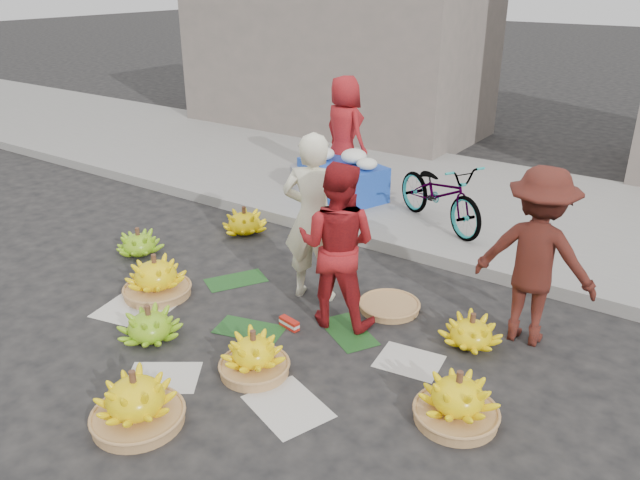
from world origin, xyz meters
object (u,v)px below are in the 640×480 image
Objects in this scene: vendor_cream at (314,218)px; flower_table at (343,177)px; banana_bunch_4 at (457,400)px; bicycle at (440,193)px; banana_bunch_0 at (156,278)px.

flower_table is at bearing -82.80° from vendor_cream.
flower_table reaches higher than banana_bunch_4.
flower_table is 0.85× the size of bicycle.
flower_table is at bearing 133.15° from banana_bunch_4.
banana_bunch_4 is at bearing -123.99° from bicycle.
banana_bunch_4 is 0.40× the size of vendor_cream.
bicycle is (0.34, 2.30, -0.32)m from vendor_cream.
vendor_cream is 2.86m from flower_table.
banana_bunch_0 is at bearing -178.91° from bicycle.
vendor_cream is 2.35m from bicycle.
banana_bunch_0 is 3.41m from banana_bunch_4.
banana_bunch_0 is 1.79m from vendor_cream.
banana_bunch_0 is at bearing 14.98° from vendor_cream.
banana_bunch_4 is at bearing -1.18° from banana_bunch_0.
bicycle is at bearing 11.97° from flower_table.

